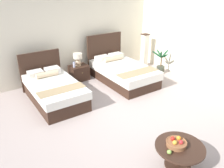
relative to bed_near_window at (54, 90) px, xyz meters
The scene contains 13 objects.
ground_plane 2.04m from the bed_near_window, 56.13° to the right, with size 9.82×9.62×0.02m, color #AB9A95.
wall_back 2.01m from the bed_near_window, 49.85° to the left, with size 9.82×0.12×2.61m, color silver.
wall_side_right 4.54m from the bed_near_window, 16.78° to the right, with size 0.12×5.22×2.61m, color silver.
bed_near_window is the anchor object (origin of this frame).
bed_near_corner 2.25m from the bed_near_window, ahead, with size 1.32×2.24×1.32m.
nightstand 1.47m from the bed_near_window, 36.00° to the left, with size 0.56×0.48×0.47m.
table_lamp 1.54m from the bed_near_window, 36.63° to the left, with size 0.28×0.28×0.40m.
vase 1.34m from the bed_near_window, 38.89° to the left, with size 0.08×0.08×0.17m.
coffee_table 3.59m from the bed_near_window, 76.34° to the right, with size 0.84×0.84×0.41m.
fruit_bowl 3.53m from the bed_near_window, 76.82° to the right, with size 0.35×0.35×0.15m.
loose_apple 3.56m from the bed_near_window, 80.98° to the right, with size 0.07×0.07×0.07m.
floor_lamp_corner 3.80m from the bed_near_window, ahead, with size 0.24×0.24×1.20m.
potted_palm 3.75m from the bed_near_window, ahead, with size 0.57×0.57×0.88m.
Camera 1 is at (-2.98, -3.70, 2.98)m, focal length 37.15 mm.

